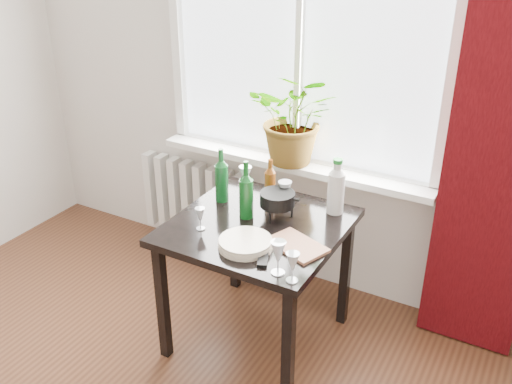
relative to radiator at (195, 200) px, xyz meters
The scene contains 19 objects.
window 1.43m from the radiator, ahead, with size 1.72×0.08×1.62m.
windowsill 0.87m from the radiator, ahead, with size 1.72×0.20×0.04m.
curtain 2.08m from the radiator, ahead, with size 0.50×0.12×2.56m.
radiator is the anchor object (origin of this frame).
table 1.09m from the radiator, 36.54° to the right, with size 0.85×0.85×0.74m.
potted_plant 1.07m from the radiator, ahead, with size 0.50×0.43×0.55m, color #356C1C.
wine_bottle_left 0.90m from the radiator, 42.12° to the right, with size 0.07×0.07×0.31m, color #0D471B, non-canonical shape.
wine_bottle_right 1.10m from the radiator, 38.05° to the right, with size 0.07×0.07×0.32m, color #0D4415, non-canonical shape.
bottle_amber 0.99m from the radiator, 25.50° to the right, with size 0.06×0.06×0.25m, color #69320B, non-canonical shape.
cleaning_bottle 1.30m from the radiator, 15.72° to the right, with size 0.09×0.09×0.31m, color silver, non-canonical shape.
wineglass_front_right 1.57m from the radiator, 40.47° to the right, with size 0.07×0.07×0.17m, color silver, non-canonical shape.
wineglass_far_right 1.64m from the radiator, 39.21° to the right, with size 0.06×0.06×0.14m, color silver, non-canonical shape.
wineglass_back_center 1.09m from the radiator, 25.53° to the right, with size 0.07×0.07×0.17m, color white, non-canonical shape.
wineglass_back_left 0.85m from the radiator, 30.35° to the right, with size 0.07×0.07×0.17m, color silver, non-canonical shape.
wineglass_front_left 1.11m from the radiator, 52.59° to the right, with size 0.05×0.05×0.12m, color #B7BDC5, non-canonical shape.
plate_stack 1.31m from the radiator, 43.33° to the right, with size 0.26×0.26×0.04m, color beige.
fondue_pot 1.13m from the radiator, 29.91° to the right, with size 0.21×0.18×0.14m, color black, non-canonical shape.
tv_remote 1.42m from the radiator, 41.30° to the right, with size 0.05×0.15×0.02m, color black.
cutting_board 1.39m from the radiator, 33.33° to the right, with size 0.28×0.18×0.01m, color #A5684A.
Camera 1 is at (1.33, -0.67, 2.18)m, focal length 40.00 mm.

